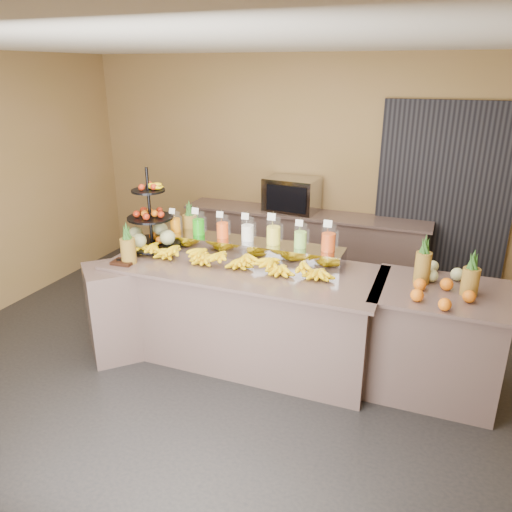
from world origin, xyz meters
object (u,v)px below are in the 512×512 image
Objects in this scene: pitcher_tray at (248,248)px; right_fruit_pile at (441,284)px; banana_heap at (223,256)px; fruit_stand at (154,228)px; oven_warmer at (292,195)px; condiment_caddy at (123,262)px.

right_fruit_pile is (1.76, -0.24, 0.01)m from pitcher_tray.
pitcher_tray is 0.89× the size of banana_heap.
pitcher_tray is at bearing 172.15° from right_fruit_pile.
banana_heap is at bearing -13.94° from fruit_stand.
right_fruit_pile is 0.80× the size of oven_warmer.
oven_warmer is (-0.09, 1.67, 0.14)m from pitcher_tray.
right_fruit_pile reaches higher than condiment_caddy.
banana_heap is 1.97m from oven_warmer.
right_fruit_pile is (1.88, 0.05, 0.00)m from banana_heap.
pitcher_tray is at bearing -82.57° from oven_warmer.
pitcher_tray is 1.16m from condiment_caddy.
right_fruit_pile is at bearing -41.50° from oven_warmer.
condiment_caddy is 2.77m from right_fruit_pile.
oven_warmer reaches higher than right_fruit_pile.
oven_warmer is at bearing 88.97° from banana_heap.
pitcher_tray reaches higher than condiment_caddy.
pitcher_tray is 0.32m from banana_heap.
fruit_stand is 4.14× the size of condiment_caddy.
right_fruit_pile is at bearing -5.92° from fruit_stand.
condiment_caddy is 0.38× the size of right_fruit_pile.
banana_heap is (-0.12, -0.29, 0.01)m from pitcher_tray.
banana_heap reaches higher than pitcher_tray.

